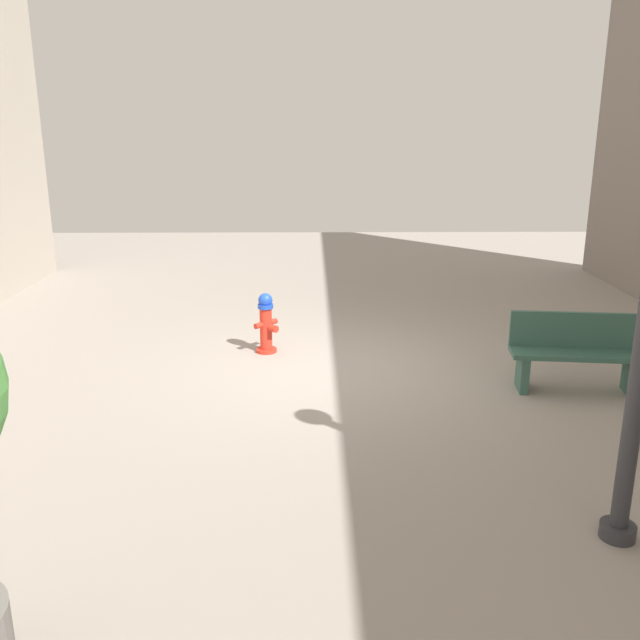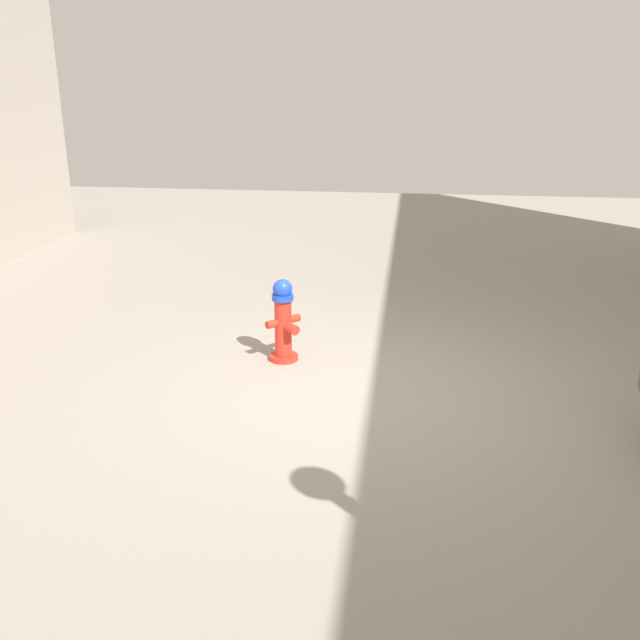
% 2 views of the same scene
% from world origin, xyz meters
% --- Properties ---
extents(ground_plane, '(23.40, 23.40, 0.00)m').
position_xyz_m(ground_plane, '(0.00, 0.00, 0.00)').
color(ground_plane, gray).
extents(fire_hydrant, '(0.36, 0.36, 0.86)m').
position_xyz_m(fire_hydrant, '(0.85, -0.69, 0.43)').
color(fire_hydrant, red).
rests_on(fire_hydrant, ground_plane).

